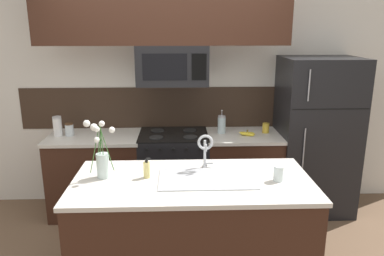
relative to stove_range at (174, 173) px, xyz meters
name	(u,v)px	position (x,y,z in m)	size (l,w,h in m)	color
ground_plane	(174,254)	(0.00, -0.90, -0.46)	(10.00, 10.00, 0.00)	brown
rear_partition	(199,94)	(0.30, 0.38, 0.84)	(5.20, 0.10, 2.60)	silver
splash_band	(173,108)	(0.00, 0.32, 0.69)	(3.54, 0.01, 0.48)	#332319
back_counter_left	(97,174)	(-0.87, 0.00, -0.01)	(1.01, 0.65, 0.91)	#381E14
back_counter_right	(242,172)	(0.78, 0.00, -0.01)	(0.84, 0.65, 0.91)	#381E14
stove_range	(174,173)	(0.00, 0.00, 0.00)	(0.76, 0.64, 0.93)	black
microwave	(172,65)	(0.00, -0.02, 1.22)	(0.74, 0.40, 0.41)	black
upper_cabinet_band	(163,15)	(-0.09, -0.05, 1.73)	(2.55, 0.34, 0.60)	#381E14
refrigerator	(315,136)	(1.60, 0.02, 0.42)	(0.83, 0.74, 1.76)	black
storage_jar_tall	(58,126)	(-1.26, 0.01, 0.56)	(0.09, 0.09, 0.22)	silver
storage_jar_medium	(69,129)	(-1.14, 0.02, 0.52)	(0.09, 0.09, 0.14)	silver
banana_bunch	(247,134)	(0.81, -0.06, 0.47)	(0.19, 0.12, 0.07)	yellow
french_press	(222,124)	(0.54, 0.06, 0.55)	(0.09, 0.09, 0.27)	silver
coffee_tin	(266,128)	(1.04, 0.05, 0.50)	(0.08, 0.08, 0.11)	gold
island_counter	(192,231)	(0.16, -1.25, -0.01)	(1.88, 0.90, 0.91)	#381E14
kitchen_sink	(207,187)	(0.28, -1.25, 0.38)	(0.76, 0.44, 0.16)	#ADAFB5
sink_faucet	(205,147)	(0.28, -1.03, 0.65)	(0.14, 0.14, 0.31)	#B7BABF
dish_soap_bottle	(147,169)	(-0.20, -1.20, 0.52)	(0.06, 0.05, 0.16)	#DBCC75
drinking_glass	(278,174)	(0.83, -1.30, 0.51)	(0.08, 0.08, 0.12)	silver
flower_vase	(102,159)	(-0.55, -1.19, 0.61)	(0.23, 0.16, 0.49)	silver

